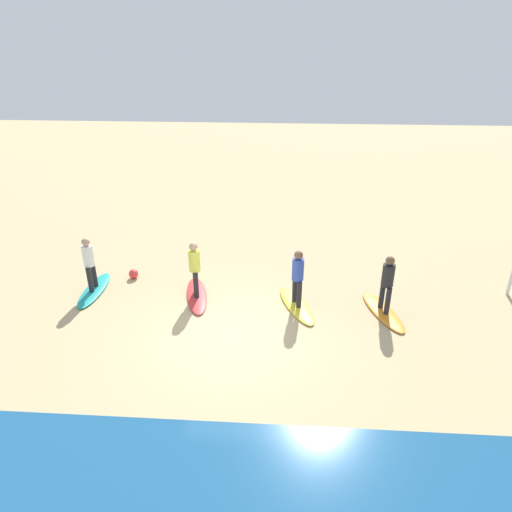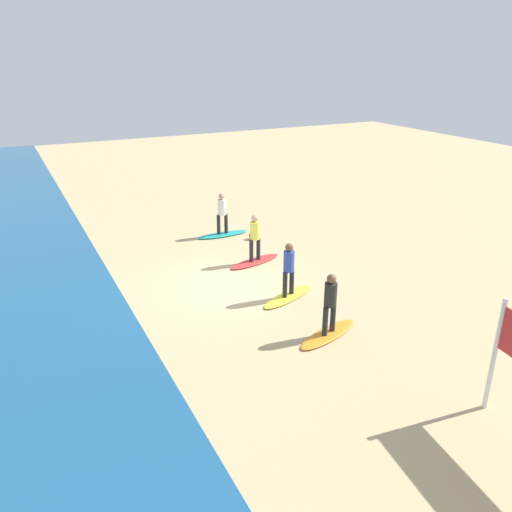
% 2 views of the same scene
% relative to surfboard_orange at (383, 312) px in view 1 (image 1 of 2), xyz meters
% --- Properties ---
extents(ground_plane, '(60.00, 60.00, 0.00)m').
position_rel_surfboard_orange_xyz_m(ground_plane, '(3.95, 1.21, -0.04)').
color(ground_plane, tan).
extents(surfboard_orange, '(1.19, 2.17, 0.09)m').
position_rel_surfboard_orange_xyz_m(surfboard_orange, '(0.00, 0.00, 0.00)').
color(surfboard_orange, orange).
rests_on(surfboard_orange, ground).
extents(surfer_orange, '(0.32, 0.44, 1.64)m').
position_rel_surfboard_orange_xyz_m(surfer_orange, '(0.00, 0.00, 0.99)').
color(surfer_orange, '#232328').
rests_on(surfer_orange, surfboard_orange).
extents(surfboard_yellow, '(1.29, 2.16, 0.09)m').
position_rel_surfboard_orange_xyz_m(surfboard_yellow, '(2.36, -0.17, 0.00)').
color(surfboard_yellow, yellow).
rests_on(surfboard_yellow, ground).
extents(surfer_yellow, '(0.32, 0.44, 1.64)m').
position_rel_surfboard_orange_xyz_m(surfer_yellow, '(2.36, -0.17, 0.99)').
color(surfer_yellow, '#232328').
rests_on(surfer_yellow, surfboard_yellow).
extents(surfboard_red, '(1.05, 2.17, 0.09)m').
position_rel_surfboard_orange_xyz_m(surfboard_red, '(5.25, -0.52, 0.00)').
color(surfboard_red, red).
rests_on(surfboard_red, ground).
extents(surfer_red, '(0.32, 0.45, 1.64)m').
position_rel_surfboard_orange_xyz_m(surfer_red, '(5.25, -0.52, 0.99)').
color(surfer_red, '#232328').
rests_on(surfer_red, surfboard_red).
extents(surfboard_teal, '(0.57, 2.10, 0.09)m').
position_rel_surfboard_orange_xyz_m(surfboard_teal, '(8.34, -0.63, 0.00)').
color(surfboard_teal, teal).
rests_on(surfboard_teal, ground).
extents(surfer_teal, '(0.32, 0.46, 1.64)m').
position_rel_surfboard_orange_xyz_m(surfer_teal, '(8.34, -0.63, 0.99)').
color(surfer_teal, '#232328').
rests_on(surfer_teal, surfboard_teal).
extents(beach_ball, '(0.30, 0.30, 0.30)m').
position_rel_surfboard_orange_xyz_m(beach_ball, '(7.41, -1.51, 0.10)').
color(beach_ball, '#E53838').
rests_on(beach_ball, ground).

